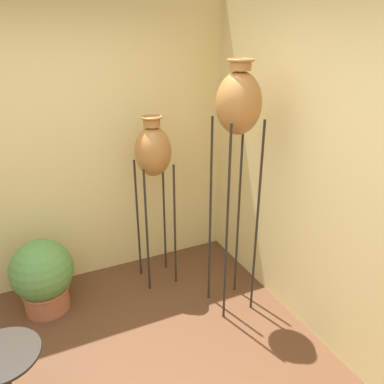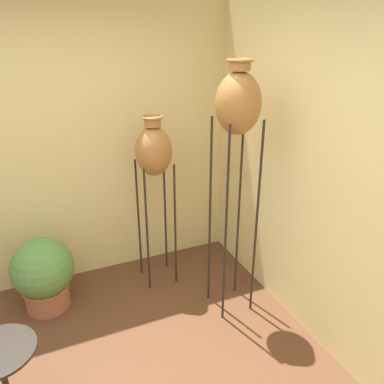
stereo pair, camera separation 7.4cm
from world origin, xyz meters
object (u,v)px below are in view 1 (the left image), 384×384
Objects in this scene: side_table at (7,377)px; potted_plant at (43,275)px; vase_stand_medium at (153,153)px; vase_stand_tall at (239,108)px.

side_table is 0.93× the size of potted_plant.
side_table is at bearing -139.69° from vase_stand_medium.
vase_stand_tall reaches higher than potted_plant.
side_table is (-1.33, -1.13, -0.86)m from vase_stand_medium.
vase_stand_tall reaches higher than vase_stand_medium.
vase_stand_tall is 2.17m from potted_plant.
vase_stand_tall is 1.29× the size of vase_stand_medium.
side_table is at bearing -103.89° from potted_plant.
potted_plant is (0.28, 1.12, -0.10)m from side_table.
vase_stand_medium is 2.44× the size of potted_plant.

